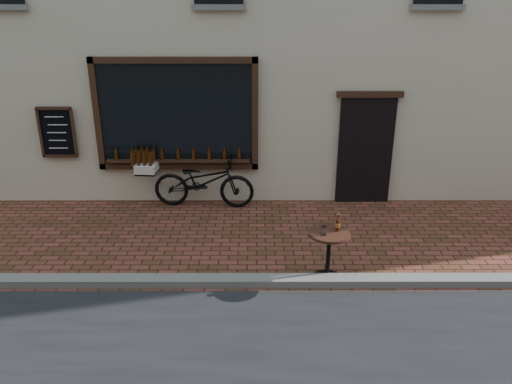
{
  "coord_description": "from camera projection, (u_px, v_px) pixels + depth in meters",
  "views": [
    {
      "loc": [
        -0.34,
        -6.27,
        4.06
      ],
      "look_at": [
        -0.33,
        1.2,
        1.1
      ],
      "focal_mm": 35.0,
      "sensor_mm": 36.0,
      "label": 1
    }
  ],
  "objects": [
    {
      "name": "bistro_table",
      "position": [
        329.0,
        246.0,
        7.45
      ],
      "size": [
        0.62,
        0.62,
        1.06
      ],
      "color": "black",
      "rests_on": "ground"
    },
    {
      "name": "kerb",
      "position": [
        278.0,
        281.0,
        7.49
      ],
      "size": [
        90.0,
        0.25,
        0.12
      ],
      "primitive_type": "cube",
      "color": "slate",
      "rests_on": "ground"
    },
    {
      "name": "cargo_bicycle",
      "position": [
        202.0,
        181.0,
        10.1
      ],
      "size": [
        2.46,
        0.86,
        1.15
      ],
      "rotation": [
        0.0,
        0.0,
        1.5
      ],
      "color": "black",
      "rests_on": "ground"
    },
    {
      "name": "ground",
      "position": [
        278.0,
        291.0,
        7.33
      ],
      "size": [
        90.0,
        90.0,
        0.0
      ],
      "primitive_type": "plane",
      "color": "#4D2C19",
      "rests_on": "ground"
    }
  ]
}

